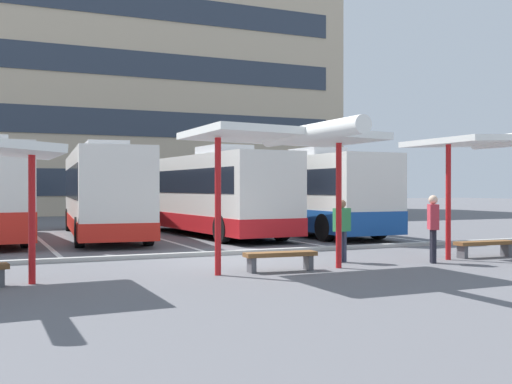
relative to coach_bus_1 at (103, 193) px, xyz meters
name	(u,v)px	position (x,y,z in m)	size (l,w,h in m)	color
ground_plane	(238,261)	(1.82, -9.52, -1.71)	(160.00, 160.00, 0.00)	slate
terminal_building	(66,78)	(1.85, 26.35, 8.83)	(42.19, 14.26, 23.83)	#C6B293
coach_bus_1	(103,193)	(0.00, 0.00, 0.00)	(3.48, 11.73, 3.63)	silver
coach_bus_2	(210,194)	(4.20, -0.72, -0.05)	(3.28, 10.94, 3.56)	silver
coach_bus_3	(301,195)	(8.10, -1.23, -0.09)	(2.70, 11.19, 3.53)	silver
lane_stripe_1	(40,239)	(-2.37, -0.24, -1.71)	(0.16, 14.00, 0.01)	white
lane_stripe_2	(150,236)	(1.82, -0.24, -1.71)	(0.16, 14.00, 0.01)	white
lane_stripe_3	(247,233)	(6.02, -0.24, -1.71)	(0.16, 14.00, 0.01)	white
lane_stripe_4	(332,230)	(10.22, -0.24, -1.71)	(0.16, 14.00, 0.01)	white
waiting_shelter_1	(286,139)	(1.94, -12.16, 1.34)	(4.11, 4.91, 3.28)	red
bench_1	(280,257)	(1.94, -11.86, -1.37)	(1.74, 0.54, 0.45)	brown
waiting_shelter_2	(494,144)	(8.43, -11.86, 1.43)	(3.67, 4.73, 3.38)	red
bench_2	(485,245)	(8.43, -11.52, -1.37)	(1.83, 0.52, 0.45)	brown
platform_kerb	(218,253)	(1.82, -8.06, -1.65)	(44.00, 0.24, 0.12)	#ADADA8
waiting_passenger_0	(342,226)	(4.18, -10.92, -0.78)	(0.51, 0.35, 1.63)	#33384C
waiting_passenger_1	(433,223)	(6.24, -12.01, -0.69)	(0.44, 0.55, 1.75)	black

